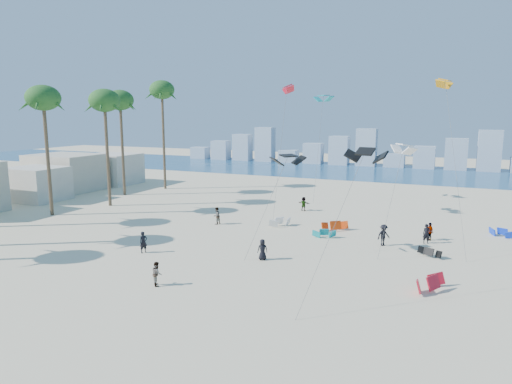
% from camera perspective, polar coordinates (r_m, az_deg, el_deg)
% --- Properties ---
extents(ground, '(220.00, 220.00, 0.00)m').
position_cam_1_polar(ground, '(30.86, -17.70, -12.59)').
color(ground, beige).
rests_on(ground, ground).
extents(ocean, '(220.00, 220.00, 0.00)m').
position_cam_1_polar(ocean, '(95.85, 11.86, 2.70)').
color(ocean, navy).
rests_on(ocean, ground).
extents(kitesurfer_near, '(0.70, 0.79, 1.82)m').
position_cam_1_polar(kitesurfer_near, '(39.20, -14.08, -6.19)').
color(kitesurfer_near, black).
rests_on(kitesurfer_near, ground).
extents(kitesurfer_mid, '(1.01, 1.01, 1.65)m').
position_cam_1_polar(kitesurfer_mid, '(31.82, -12.45, -10.06)').
color(kitesurfer_mid, gray).
rests_on(kitesurfer_mid, ground).
extents(kitesurfers_far, '(21.94, 20.08, 1.93)m').
position_cam_1_polar(kitesurfers_far, '(44.84, 8.72, -4.01)').
color(kitesurfers_far, black).
rests_on(kitesurfers_far, ground).
extents(grounded_kites, '(23.60, 19.82, 0.98)m').
position_cam_1_polar(grounded_kites, '(41.41, 14.66, -6.05)').
color(grounded_kites, '#0C8C98').
rests_on(grounded_kites, ground).
extents(flying_kites, '(32.42, 39.28, 17.68)m').
position_cam_1_polar(flying_kites, '(45.02, 19.13, 9.17)').
color(flying_kites, black).
rests_on(flying_kites, ground).
extents(palm_row, '(8.11, 44.80, 16.63)m').
position_cam_1_polar(palm_row, '(56.34, -25.25, 10.27)').
color(palm_row, brown).
rests_on(palm_row, ground).
extents(beachfront_buildings, '(11.50, 43.00, 6.00)m').
position_cam_1_polar(beachfront_buildings, '(68.16, -27.72, 1.22)').
color(beachfront_buildings, beige).
rests_on(beachfront_buildings, ground).
extents(distant_skyline, '(85.00, 3.00, 8.40)m').
position_cam_1_polar(distant_skyline, '(105.53, 12.41, 5.00)').
color(distant_skyline, '#9EADBF').
rests_on(distant_skyline, ground).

